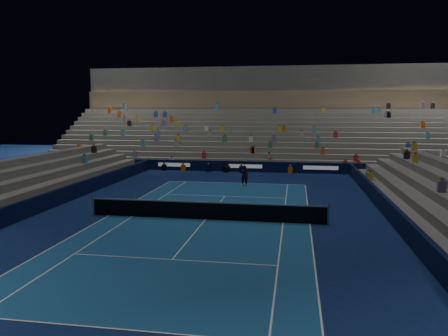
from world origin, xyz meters
The scene contains 9 objects.
ground centered at (0.00, 0.00, 0.00)m, with size 90.00×90.00×0.00m, color #0C1C4C.
court_surface centered at (0.00, 0.00, 0.01)m, with size 10.97×23.77×0.01m, color navy.
sponsor_barrier_far centered at (0.00, 18.50, 0.50)m, with size 44.00×0.25×1.00m, color black.
sponsor_barrier_east centered at (9.70, 0.00, 0.50)m, with size 0.25×37.00×1.00m, color black.
sponsor_barrier_west centered at (-9.70, 0.00, 0.50)m, with size 0.25×37.00×1.00m, color black.
grandstand_main centered at (0.00, 27.90, 3.38)m, with size 44.00×15.20×11.20m.
tennis_net centered at (0.00, 0.00, 0.50)m, with size 12.90×0.10×1.10m.
tennis_player centered at (0.81, 10.71, 0.80)m, with size 0.58×0.38×1.60m, color black.
broadcast_camera centered at (-1.77, 17.95, 0.32)m, with size 0.65×1.00×0.62m.
Camera 1 is at (4.67, -22.15, 5.80)m, focal length 34.71 mm.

